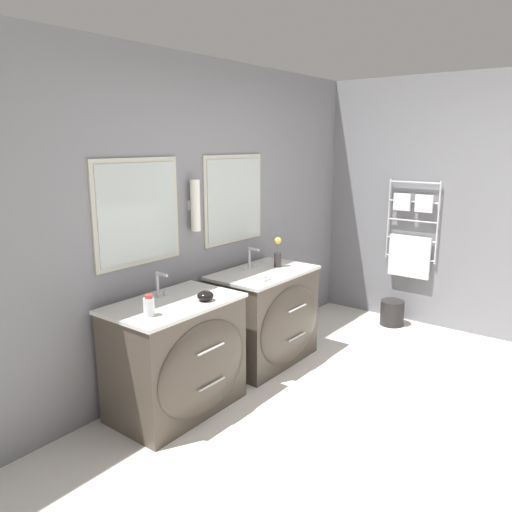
% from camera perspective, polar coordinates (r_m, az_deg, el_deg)
% --- Properties ---
extents(ground_plane, '(16.00, 16.00, 0.00)m').
position_cam_1_polar(ground_plane, '(3.69, 19.12, -19.45)').
color(ground_plane, silver).
extents(wall_back, '(5.97, 0.16, 2.60)m').
position_cam_1_polar(wall_back, '(4.22, -6.20, 4.24)').
color(wall_back, slate).
rests_on(wall_back, ground_plane).
extents(wall_right, '(0.13, 3.96, 2.60)m').
position_cam_1_polar(wall_right, '(5.56, 18.74, 5.61)').
color(wall_right, slate).
rests_on(wall_right, ground_plane).
extents(vanity_left, '(0.96, 0.66, 0.83)m').
position_cam_1_polar(vanity_left, '(3.71, -8.79, -11.35)').
color(vanity_left, '#4C4238').
rests_on(vanity_left, ground_plane).
extents(vanity_right, '(0.96, 0.66, 0.83)m').
position_cam_1_polar(vanity_right, '(4.46, 1.27, -6.95)').
color(vanity_right, '#4C4238').
rests_on(vanity_right, ground_plane).
extents(faucet_left, '(0.17, 0.12, 0.19)m').
position_cam_1_polar(faucet_left, '(3.66, -11.06, -3.32)').
color(faucet_left, silver).
rests_on(faucet_left, vanity_left).
extents(faucet_right, '(0.17, 0.12, 0.19)m').
position_cam_1_polar(faucet_right, '(4.42, -0.62, -0.29)').
color(faucet_right, silver).
rests_on(faucet_right, vanity_right).
extents(toiletry_bottle, '(0.07, 0.07, 0.14)m').
position_cam_1_polar(toiletry_bottle, '(3.31, -12.14, -5.65)').
color(toiletry_bottle, silver).
rests_on(toiletry_bottle, vanity_left).
extents(amenity_bowl, '(0.12, 0.12, 0.07)m').
position_cam_1_polar(amenity_bowl, '(3.57, -5.81, -4.55)').
color(amenity_bowl, black).
rests_on(amenity_bowl, vanity_left).
extents(flower_vase, '(0.07, 0.07, 0.27)m').
position_cam_1_polar(flower_vase, '(4.48, 2.50, 0.16)').
color(flower_vase, '#332D2D').
rests_on(flower_vase, vanity_right).
extents(soap_dish, '(0.10, 0.07, 0.04)m').
position_cam_1_polar(soap_dish, '(4.06, 0.93, -2.59)').
color(soap_dish, white).
rests_on(soap_dish, vanity_right).
extents(waste_bin, '(0.25, 0.25, 0.27)m').
position_cam_1_polar(waste_bin, '(5.61, 15.30, -6.22)').
color(waste_bin, '#282626').
rests_on(waste_bin, ground_plane).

